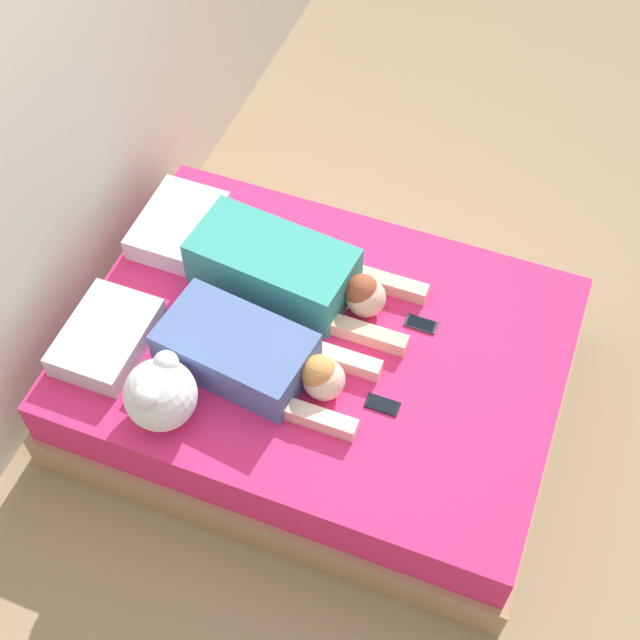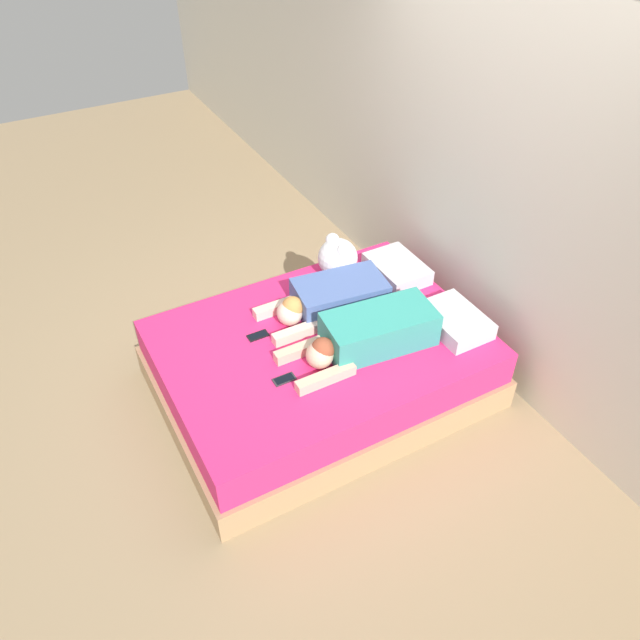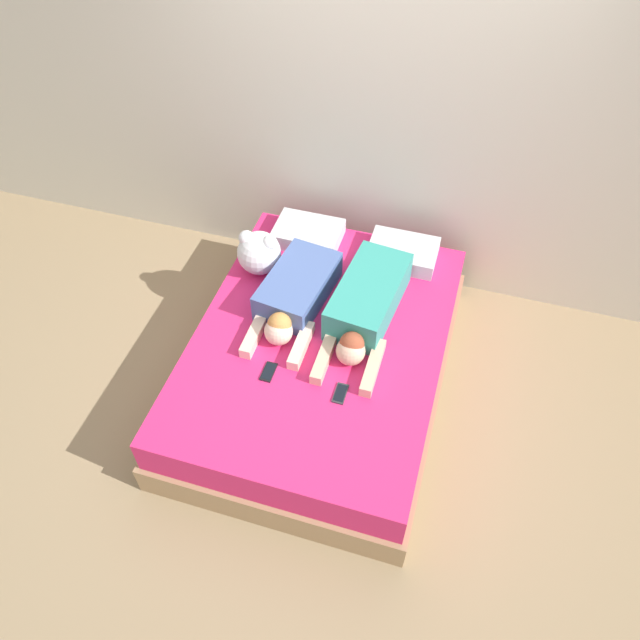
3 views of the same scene
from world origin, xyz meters
name	(u,v)px [view 1 (image 1 of 3)]	position (x,y,z in m)	size (l,w,h in m)	color
ground_plane	(320,398)	(0.00, 0.00, 0.00)	(12.00, 12.00, 0.00)	#9E8460
wall_back	(24,123)	(0.00, 1.21, 1.30)	(12.00, 0.06, 2.60)	beige
bed	(320,371)	(0.00, 0.00, 0.23)	(1.56, 2.11, 0.47)	tan
pillow_head_left	(107,337)	(-0.34, 0.83, 0.53)	(0.46, 0.33, 0.11)	silver
pillow_head_right	(178,225)	(0.34, 0.83, 0.53)	(0.46, 0.33, 0.11)	silver
person_left	(255,356)	(-0.23, 0.20, 0.57)	(0.43, 0.91, 0.20)	#4C66A5
person_right	(290,271)	(0.22, 0.23, 0.58)	(0.42, 1.04, 0.23)	teal
cell_phone_left	(382,405)	(-0.21, -0.35, 0.48)	(0.07, 0.14, 0.01)	black
cell_phone_right	(421,324)	(0.23, -0.38, 0.48)	(0.07, 0.14, 0.01)	#2D2D33
plush_toy	(160,394)	(-0.56, 0.45, 0.62)	(0.29, 0.29, 0.31)	white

